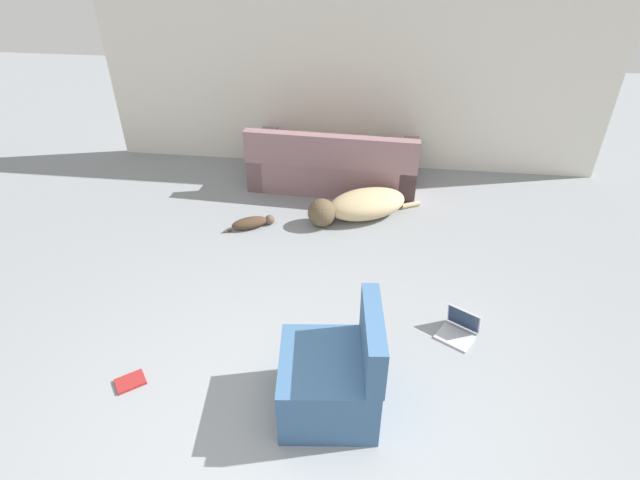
{
  "coord_description": "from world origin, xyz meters",
  "views": [
    {
      "loc": [
        0.43,
        -1.82,
        3.0
      ],
      "look_at": [
        -0.05,
        1.93,
        0.48
      ],
      "focal_mm": 28.0,
      "sensor_mm": 36.0,
      "label": 1
    }
  ],
  "objects_px": {
    "couch": "(334,166)",
    "book_red": "(130,382)",
    "cat": "(252,222)",
    "laptop_open": "(460,326)",
    "dog": "(359,205)",
    "side_chair": "(334,378)"
  },
  "relations": [
    {
      "from": "laptop_open",
      "to": "side_chair",
      "type": "height_order",
      "value": "side_chair"
    },
    {
      "from": "couch",
      "to": "cat",
      "type": "bearing_deg",
      "value": 57.94
    },
    {
      "from": "dog",
      "to": "side_chair",
      "type": "relative_size",
      "value": 1.56
    },
    {
      "from": "book_red",
      "to": "cat",
      "type": "bearing_deg",
      "value": 80.26
    },
    {
      "from": "laptop_open",
      "to": "book_red",
      "type": "distance_m",
      "value": 2.67
    },
    {
      "from": "couch",
      "to": "side_chair",
      "type": "distance_m",
      "value": 3.45
    },
    {
      "from": "dog",
      "to": "laptop_open",
      "type": "xyz_separation_m",
      "value": [
        0.96,
        -1.79,
        -0.09
      ]
    },
    {
      "from": "book_red",
      "to": "couch",
      "type": "bearing_deg",
      "value": 70.89
    },
    {
      "from": "cat",
      "to": "laptop_open",
      "type": "distance_m",
      "value": 2.56
    },
    {
      "from": "dog",
      "to": "book_red",
      "type": "distance_m",
      "value": 3.08
    },
    {
      "from": "couch",
      "to": "cat",
      "type": "xyz_separation_m",
      "value": [
        -0.8,
        -1.15,
        -0.2
      ]
    },
    {
      "from": "laptop_open",
      "to": "cat",
      "type": "bearing_deg",
      "value": 177.0
    },
    {
      "from": "book_red",
      "to": "side_chair",
      "type": "relative_size",
      "value": 0.3
    },
    {
      "from": "cat",
      "to": "laptop_open",
      "type": "relative_size",
      "value": 1.41
    },
    {
      "from": "dog",
      "to": "side_chair",
      "type": "bearing_deg",
      "value": 61.48
    },
    {
      "from": "couch",
      "to": "book_red",
      "type": "height_order",
      "value": "couch"
    },
    {
      "from": "dog",
      "to": "side_chair",
      "type": "xyz_separation_m",
      "value": [
        -0.02,
        -2.66,
        0.13
      ]
    },
    {
      "from": "laptop_open",
      "to": "book_red",
      "type": "height_order",
      "value": "laptop_open"
    },
    {
      "from": "couch",
      "to": "cat",
      "type": "distance_m",
      "value": 1.41
    },
    {
      "from": "laptop_open",
      "to": "dog",
      "type": "bearing_deg",
      "value": 148.85
    },
    {
      "from": "dog",
      "to": "book_red",
      "type": "relative_size",
      "value": 5.14
    },
    {
      "from": "couch",
      "to": "side_chair",
      "type": "relative_size",
      "value": 2.46
    }
  ]
}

